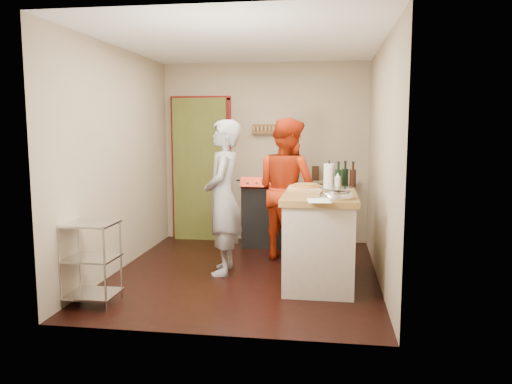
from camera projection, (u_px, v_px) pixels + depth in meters
floor at (245, 273)px, 5.77m from camera, size 3.50×3.50×0.00m
back_wall at (223, 164)px, 7.47m from camera, size 3.00×0.44×2.60m
left_wall at (118, 160)px, 5.82m from camera, size 0.04×3.50×2.60m
right_wall at (381, 162)px, 5.39m from camera, size 0.04×3.50×2.60m
ceiling at (244, 41)px, 5.43m from camera, size 3.00×3.50×0.02m
stove at (265, 214)px, 7.11m from camera, size 0.60×0.63×1.00m
wire_shelving at (91, 259)px, 4.72m from camera, size 0.48×0.40×0.80m
island at (320, 235)px, 5.40m from camera, size 0.78×1.41×1.29m
person_stripe at (223, 198)px, 5.68m from camera, size 0.48×0.68×1.76m
person_red at (287, 189)px, 6.32m from camera, size 1.10×1.08×1.79m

